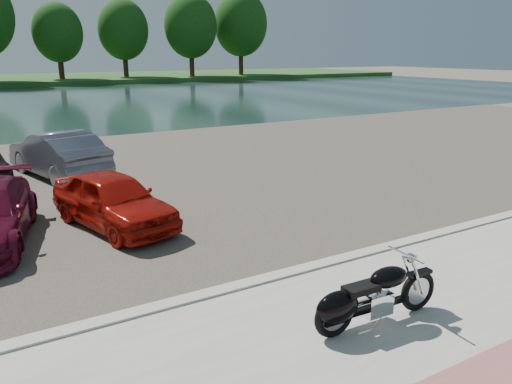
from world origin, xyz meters
TOP-DOWN VIEW (x-y plane):
  - ground at (0.00, 0.00)m, footprint 200.00×200.00m
  - promenade at (0.00, -1.00)m, footprint 60.00×6.00m
  - kerb at (0.00, 2.00)m, footprint 60.00×0.30m
  - parking_lot at (0.00, 11.00)m, footprint 60.00×18.00m
  - river at (0.00, 40.00)m, footprint 120.00×40.00m
  - far_bank at (0.00, 72.00)m, footprint 120.00×24.00m
  - far_trees at (4.36, 65.79)m, footprint 70.25×10.68m
  - motorcycle at (-1.34, -0.14)m, footprint 2.33×0.75m
  - car_4 at (-3.35, 6.45)m, footprint 2.52×4.18m
  - car_9 at (-3.57, 12.46)m, footprint 2.75×4.93m

SIDE VIEW (x-z plane):
  - ground at x=0.00m, z-range 0.00..0.00m
  - river at x=0.00m, z-range 0.00..0.00m
  - parking_lot at x=0.00m, z-range 0.00..0.04m
  - promenade at x=0.00m, z-range 0.00..0.10m
  - kerb at x=0.00m, z-range 0.00..0.14m
  - far_bank at x=0.00m, z-range 0.00..0.60m
  - motorcycle at x=-1.34m, z-range 0.04..1.09m
  - car_4 at x=-3.35m, z-range 0.04..1.37m
  - car_9 at x=-3.57m, z-range 0.04..1.58m
  - far_trees at x=4.36m, z-range 1.23..13.75m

